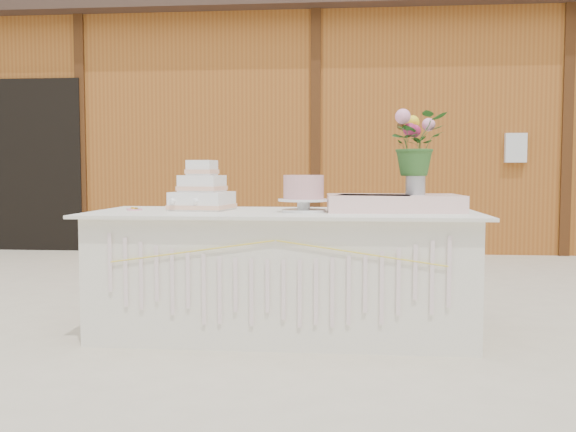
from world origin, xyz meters
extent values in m
plane|color=beige|center=(0.00, 0.00, 0.00)|extent=(80.00, 80.00, 0.00)
cube|color=#95571F|center=(0.00, 6.00, 1.50)|extent=(12.00, 4.00, 3.00)
cube|color=#38281F|center=(0.00, 6.00, 3.15)|extent=(12.60, 4.60, 0.30)
cube|color=silver|center=(0.00, 0.00, 0.38)|extent=(2.28, 0.88, 0.75)
cube|color=silver|center=(0.00, 0.00, 0.76)|extent=(2.40, 1.00, 0.02)
cube|color=white|center=(-0.54, 0.09, 0.83)|extent=(0.39, 0.39, 0.12)
cube|color=#FFC0A1|center=(-0.54, 0.09, 0.79)|extent=(0.40, 0.40, 0.03)
cube|color=white|center=(-0.54, 0.09, 0.94)|extent=(0.28, 0.28, 0.11)
cube|color=#FFC0A1|center=(-0.54, 0.09, 0.91)|extent=(0.29, 0.29, 0.03)
cube|color=white|center=(-0.54, 0.09, 1.04)|extent=(0.18, 0.18, 0.10)
cube|color=#FFC0A1|center=(-0.54, 0.09, 1.02)|extent=(0.20, 0.20, 0.03)
cylinder|color=white|center=(0.13, -0.06, 0.78)|extent=(0.27, 0.27, 0.02)
cylinder|color=white|center=(0.13, -0.06, 0.81)|extent=(0.08, 0.08, 0.05)
cylinder|color=white|center=(0.13, -0.06, 0.84)|extent=(0.31, 0.31, 0.01)
cylinder|color=#CC9394|center=(0.13, -0.06, 0.92)|extent=(0.25, 0.25, 0.15)
cube|color=#FDD2CB|center=(0.68, 0.07, 0.82)|extent=(0.85, 0.52, 0.10)
cylinder|color=silver|center=(0.82, 0.07, 0.96)|extent=(0.12, 0.12, 0.17)
imported|color=#2D5C25|center=(0.82, 0.07, 1.24)|extent=(0.45, 0.43, 0.39)
camera|label=1|loc=(0.40, -3.97, 1.02)|focal=40.00mm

